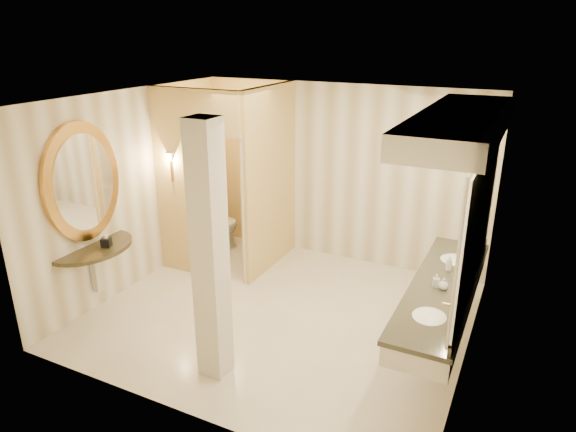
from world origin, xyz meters
name	(u,v)px	position (x,y,z in m)	size (l,w,h in m)	color
floor	(280,314)	(0.00, 0.00, 0.00)	(4.50, 4.50, 0.00)	#F0E5CF
ceiling	(279,99)	(0.00, 0.00, 2.70)	(4.50, 4.50, 0.00)	white
wall_back	(340,174)	(0.00, 2.00, 1.35)	(4.50, 0.02, 2.70)	white
wall_front	(174,286)	(0.00, -2.00, 1.35)	(4.50, 0.02, 2.70)	white
wall_left	(134,190)	(-2.25, 0.00, 1.35)	(0.02, 4.00, 2.70)	white
wall_right	(479,249)	(2.25, 0.00, 1.35)	(0.02, 4.00, 2.70)	white
toilet_closet	(241,180)	(-1.12, 0.97, 1.39)	(1.50, 1.55, 2.70)	#ECD97B
wall_sconce	(170,158)	(-1.93, 0.43, 1.73)	(0.14, 0.14, 0.42)	#B67B3A
vanity	(454,219)	(1.98, 0.00, 1.63)	(0.75, 2.80, 2.09)	beige
console_shelf	(86,209)	(-2.21, -0.89, 1.35)	(1.13, 1.13, 2.02)	black
pillar	(210,255)	(-0.09, -1.32, 1.35)	(0.28, 0.28, 2.70)	beige
tissue_box	(106,242)	(-2.01, -0.83, 0.93)	(0.11, 0.11, 0.11)	black
toilet	(218,228)	(-1.82, 1.33, 0.39)	(0.44, 0.77, 0.79)	white
soap_bottle_a	(436,280)	(1.89, -0.08, 0.95)	(0.06, 0.07, 0.14)	beige
soap_bottle_b	(444,284)	(1.97, -0.11, 0.94)	(0.10, 0.10, 0.13)	silver
soap_bottle_c	(449,263)	(1.94, 0.37, 0.97)	(0.07, 0.07, 0.19)	#C6B28C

